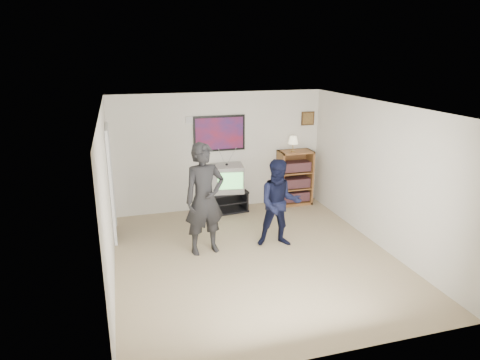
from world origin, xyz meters
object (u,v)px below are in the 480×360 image
crt_television (227,178)px  bookshelf (295,178)px  person_short (279,204)px  person_tall (205,199)px  media_stand (225,201)px

crt_television → bookshelf: 1.57m
person_short → person_tall: bearing=-172.1°
media_stand → bookshelf: bookshelf is taller
crt_television → person_tall: 1.96m
person_short → bookshelf: bearing=72.5°
crt_television → person_short: bearing=-68.2°
media_stand → bookshelf: (1.61, 0.05, 0.38)m
bookshelf → person_tall: bearing=-142.8°
bookshelf → person_short: 2.22m
media_stand → person_tall: bearing=-119.9°
bookshelf → person_short: size_ratio=0.78×
bookshelf → person_tall: size_ratio=0.64×
media_stand → person_tall: person_tall is taller
bookshelf → person_tall: (-2.39, -1.81, 0.34)m
crt_television → bookshelf: bearing=9.7°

